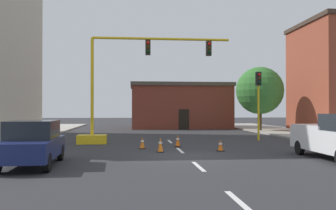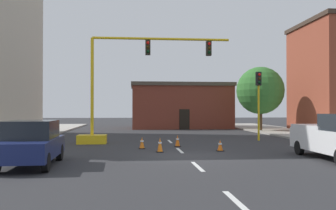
% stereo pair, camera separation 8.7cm
% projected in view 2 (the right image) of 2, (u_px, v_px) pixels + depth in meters
% --- Properties ---
extents(ground_plane, '(160.00, 160.00, 0.00)m').
position_uv_depth(ground_plane, '(186.00, 156.00, 17.06)').
color(ground_plane, '#2D2D30').
extents(lane_stripe_seg_1, '(0.16, 2.40, 0.01)m').
position_uv_depth(lane_stripe_seg_1, '(238.00, 203.00, 8.60)').
color(lane_stripe_seg_1, silver).
rests_on(lane_stripe_seg_1, ground_plane).
extents(lane_stripe_seg_2, '(0.16, 2.40, 0.01)m').
position_uv_depth(lane_stripe_seg_2, '(198.00, 166.00, 14.08)').
color(lane_stripe_seg_2, silver).
rests_on(lane_stripe_seg_2, ground_plane).
extents(lane_stripe_seg_3, '(0.16, 2.40, 0.01)m').
position_uv_depth(lane_stripe_seg_3, '(180.00, 150.00, 19.55)').
color(lane_stripe_seg_3, silver).
rests_on(lane_stripe_seg_3, ground_plane).
extents(lane_stripe_seg_4, '(0.16, 2.40, 0.01)m').
position_uv_depth(lane_stripe_seg_4, '(170.00, 141.00, 25.03)').
color(lane_stripe_seg_4, silver).
rests_on(lane_stripe_seg_4, ground_plane).
extents(building_brick_center, '(11.49, 7.63, 5.17)m').
position_uv_depth(building_brick_center, '(180.00, 106.00, 43.60)').
color(building_brick_center, brown).
rests_on(building_brick_center, ground_plane).
extents(traffic_signal_gantry, '(9.76, 1.20, 6.83)m').
position_uv_depth(traffic_signal_gantry, '(113.00, 108.00, 23.66)').
color(traffic_signal_gantry, yellow).
rests_on(traffic_signal_gantry, ground_plane).
extents(traffic_light_pole_right, '(0.32, 0.47, 4.80)m').
position_uv_depth(traffic_light_pole_right, '(259.00, 90.00, 25.89)').
color(traffic_light_pole_right, yellow).
rests_on(traffic_light_pole_right, ground_plane).
extents(tree_right_far, '(4.64, 4.64, 6.36)m').
position_uv_depth(tree_right_far, '(260.00, 91.00, 36.29)').
color(tree_right_far, '#4C3823').
rests_on(tree_right_far, ground_plane).
extents(sedan_navy_mid_left, '(2.04, 4.57, 1.74)m').
position_uv_depth(sedan_navy_mid_left, '(32.00, 143.00, 14.22)').
color(sedan_navy_mid_left, navy).
rests_on(sedan_navy_mid_left, ground_plane).
extents(traffic_cone_roadside_a, '(0.36, 0.36, 0.69)m').
position_uv_depth(traffic_cone_roadside_a, '(178.00, 141.00, 21.57)').
color(traffic_cone_roadside_a, black).
rests_on(traffic_cone_roadside_a, ground_plane).
extents(traffic_cone_roadside_b, '(0.36, 0.36, 0.60)m').
position_uv_depth(traffic_cone_roadside_b, '(220.00, 145.00, 19.27)').
color(traffic_cone_roadside_b, black).
rests_on(traffic_cone_roadside_b, ground_plane).
extents(traffic_cone_roadside_c, '(0.36, 0.36, 0.65)m').
position_uv_depth(traffic_cone_roadside_c, '(142.00, 143.00, 20.42)').
color(traffic_cone_roadside_c, black).
rests_on(traffic_cone_roadside_c, ground_plane).
extents(traffic_cone_roadside_d, '(0.36, 0.36, 0.75)m').
position_uv_depth(traffic_cone_roadside_d, '(160.00, 145.00, 18.78)').
color(traffic_cone_roadside_d, black).
rests_on(traffic_cone_roadside_d, ground_plane).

